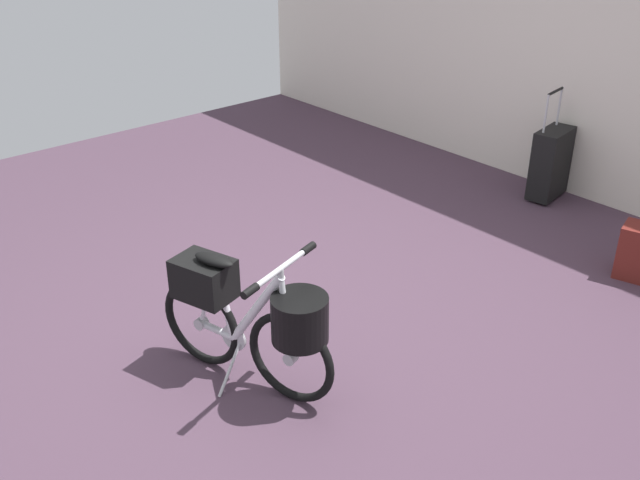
# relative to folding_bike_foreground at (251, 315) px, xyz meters

# --- Properties ---
(ground_plane) EXTENTS (7.39, 7.39, 0.00)m
(ground_plane) POSITION_rel_folding_bike_foreground_xyz_m (-0.19, 0.36, -0.39)
(ground_plane) COLOR #473342
(back_wall) EXTENTS (7.39, 0.10, 2.71)m
(back_wall) POSITION_rel_folding_bike_foreground_xyz_m (-0.19, 3.27, 0.96)
(back_wall) COLOR silver
(back_wall) RESTS_ON ground_plane
(folding_bike_foreground) EXTENTS (0.98, 0.53, 0.72)m
(folding_bike_foreground) POSITION_rel_folding_bike_foreground_xyz_m (0.00, 0.00, 0.00)
(folding_bike_foreground) COLOR black
(folding_bike_foreground) RESTS_ON ground_plane
(rolling_suitcase) EXTENTS (0.23, 0.38, 0.83)m
(rolling_suitcase) POSITION_rel_folding_bike_foreground_xyz_m (-0.34, 3.01, -0.11)
(rolling_suitcase) COLOR black
(rolling_suitcase) RESTS_ON ground_plane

